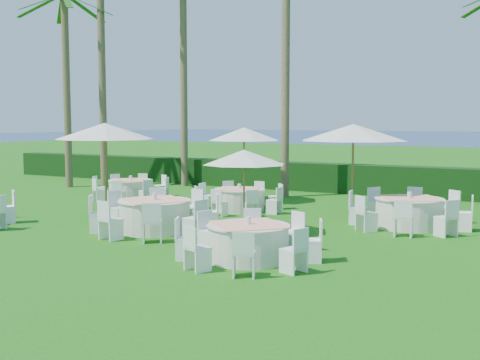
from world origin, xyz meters
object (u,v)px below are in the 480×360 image
object	(u,v)px
umbrella_a	(105,131)
banquet_table_e	(239,199)
banquet_table_c	(248,241)
umbrella_b	(244,157)
umbrella_d	(353,132)
umbrella_c	(244,134)
banquet_table_f	(409,212)
banquet_table_d	(131,189)
banquet_table_b	(155,215)

from	to	relation	value
umbrella_a	banquet_table_e	bearing A→B (deg)	43.22
banquet_table_c	umbrella_b	bearing A→B (deg)	120.33
umbrella_d	umbrella_c	bearing A→B (deg)	158.74
banquet_table_f	umbrella_b	bearing A→B (deg)	-138.80
umbrella_b	banquet_table_d	bearing A→B (deg)	149.89
banquet_table_c	banquet_table_d	world-z (taller)	banquet_table_c
banquet_table_f	banquet_table_e	bearing A→B (deg)	175.88
banquet_table_b	banquet_table_f	distance (m)	7.11
umbrella_a	umbrella_b	xyz separation A→B (m)	(5.27, -0.59, -0.63)
banquet_table_d	umbrella_b	world-z (taller)	umbrella_b
banquet_table_f	umbrella_d	bearing A→B (deg)	162.17
banquet_table_b	umbrella_c	world-z (taller)	umbrella_c
banquet_table_e	umbrella_a	size ratio (longest dim) A/B	0.97
banquet_table_e	umbrella_b	world-z (taller)	umbrella_b
banquet_table_b	banquet_table_c	bearing A→B (deg)	-24.97
umbrella_a	umbrella_c	distance (m)	5.49
banquet_table_d	banquet_table_e	distance (m)	5.17
banquet_table_b	umbrella_a	xyz separation A→B (m)	(-2.96, 1.41, 2.21)
banquet_table_e	banquet_table_f	bearing A→B (deg)	-4.12
umbrella_b	umbrella_c	bearing A→B (deg)	118.57
umbrella_c	banquet_table_c	bearing A→B (deg)	-60.86
banquet_table_c	umbrella_a	world-z (taller)	umbrella_a
banquet_table_d	umbrella_d	xyz separation A→B (m)	(8.96, -0.45, 2.25)
banquet_table_d	banquet_table_c	bearing A→B (deg)	-37.84
umbrella_b	banquet_table_f	bearing A→B (deg)	41.20
banquet_table_d	umbrella_a	xyz separation A→B (m)	(1.97, -3.61, 2.28)
banquet_table_c	umbrella_a	xyz separation A→B (m)	(-6.80, 3.20, 2.26)
banquet_table_b	banquet_table_c	world-z (taller)	banquet_table_b
banquet_table_d	umbrella_a	world-z (taller)	umbrella_a
banquet_table_d	umbrella_a	distance (m)	4.70
umbrella_b	umbrella_c	distance (m)	6.39
umbrella_d	umbrella_a	bearing A→B (deg)	-155.68
banquet_table_b	banquet_table_c	size ratio (longest dim) A/B	1.13
banquet_table_c	umbrella_b	size ratio (longest dim) A/B	1.37
banquet_table_b	umbrella_a	distance (m)	3.96
banquet_table_d	umbrella_b	distance (m)	8.53
banquet_table_b	umbrella_d	world-z (taller)	umbrella_d
banquet_table_f	umbrella_a	bearing A→B (deg)	-163.90
umbrella_b	banquet_table_b	bearing A→B (deg)	-160.34
umbrella_c	banquet_table_f	bearing A→B (deg)	-20.31
banquet_table_e	umbrella_a	distance (m)	4.90
banquet_table_d	banquet_table_f	distance (m)	10.88
banquet_table_f	umbrella_c	size ratio (longest dim) A/B	1.23
umbrella_b	umbrella_c	world-z (taller)	umbrella_c
banquet_table_f	banquet_table_c	bearing A→B (deg)	-109.67
umbrella_c	umbrella_d	world-z (taller)	umbrella_d
banquet_table_e	banquet_table_c	bearing A→B (deg)	-59.44
umbrella_d	banquet_table_d	bearing A→B (deg)	177.10
umbrella_c	banquet_table_e	bearing A→B (deg)	-65.41
banquet_table_c	umbrella_b	world-z (taller)	umbrella_b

